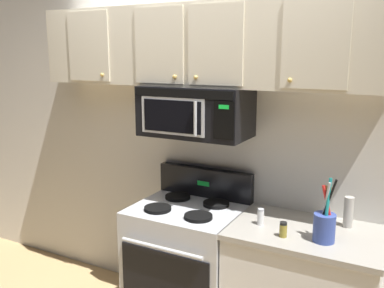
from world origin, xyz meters
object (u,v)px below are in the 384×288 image
Objects in this scene: over_range_microwave at (195,111)px; spice_jar at (283,230)px; pepper_mill at (348,212)px; utensil_crock_blue at (325,225)px; salt_shaker at (261,217)px; stove_range at (188,263)px.

over_range_microwave is 1.01m from spice_jar.
utensil_crock_blue is at bearing -107.33° from pepper_mill.
pepper_mill is at bearing 46.91° from spice_jar.
spice_jar is (-0.23, -0.05, -0.06)m from utensil_crock_blue.
pepper_mill is (1.06, 0.06, -0.58)m from over_range_microwave.
salt_shaker is 1.14× the size of spice_jar.
pepper_mill is at bearing 9.48° from stove_range.
over_range_microwave is at bearing -176.77° from pepper_mill.
spice_jar is (0.74, -0.16, 0.48)m from stove_range.
stove_range is at bearing 167.65° from spice_jar.
pepper_mill reaches higher than salt_shaker.
salt_shaker is at bearing -4.92° from stove_range.
over_range_microwave is 1.20m from pepper_mill.
stove_range is 0.74m from salt_shaker.
over_range_microwave reaches higher than utensil_crock_blue.
pepper_mill reaches higher than spice_jar.
utensil_crock_blue reaches higher than pepper_mill.
stove_range is 1.47× the size of over_range_microwave.
utensil_crock_blue is at bearing 12.71° from spice_jar.
stove_range is 5.68× the size of pepper_mill.
stove_range reaches higher than pepper_mill.
pepper_mill is (0.09, 0.29, -0.00)m from utensil_crock_blue.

